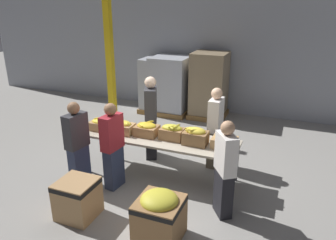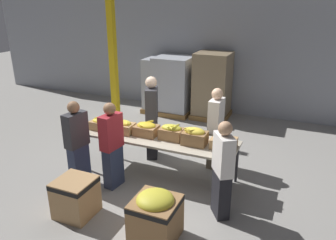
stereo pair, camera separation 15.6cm
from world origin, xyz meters
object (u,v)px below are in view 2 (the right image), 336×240
at_px(banana_box_0, 101,124).
at_px(pallet_stack_2, 174,86).
at_px(donation_bin_1, 156,215).
at_px(support_pillar, 112,46).
at_px(volunteer_4, 152,118).
at_px(volunteer_2, 215,129).
at_px(volunteer_3, 77,144).
at_px(banana_box_5, 224,142).
at_px(banana_box_1, 123,127).
at_px(banana_box_2, 146,129).
at_px(banana_box_4, 195,136).
at_px(pallet_stack_0, 162,86).
at_px(volunteer_1, 112,146).
at_px(pallet_stack_1, 212,86).
at_px(volunteer_0, 222,171).
at_px(banana_box_3, 172,132).
at_px(sorting_table, 160,140).
at_px(donation_bin_0, 76,196).

relative_size(banana_box_0, pallet_stack_2, 0.25).
xyz_separation_m(donation_bin_1, support_pillar, (-2.91, 3.69, 1.62)).
xyz_separation_m(volunteer_4, support_pillar, (-1.78, 1.45, 1.15)).
relative_size(volunteer_2, volunteer_3, 1.03).
bearing_deg(banana_box_5, banana_box_1, -177.16).
relative_size(banana_box_2, banana_box_4, 0.99).
distance_m(banana_box_0, support_pillar, 2.72).
xyz_separation_m(banana_box_0, pallet_stack_0, (-0.34, 3.54, -0.14)).
relative_size(pallet_stack_0, pallet_stack_2, 0.96).
height_order(banana_box_2, volunteer_1, volunteer_1).
height_order(banana_box_1, pallet_stack_2, pallet_stack_2).
distance_m(banana_box_1, banana_box_5, 1.87).
xyz_separation_m(banana_box_0, volunteer_2, (1.98, 0.88, -0.11)).
bearing_deg(banana_box_2, pallet_stack_1, 86.52).
xyz_separation_m(volunteer_0, pallet_stack_0, (-2.85, 4.13, 0.00)).
height_order(banana_box_0, banana_box_3, banana_box_3).
height_order(volunteer_0, pallet_stack_0, pallet_stack_0).
relative_size(banana_box_2, volunteer_0, 0.27).
height_order(sorting_table, banana_box_5, banana_box_5).
bearing_deg(banana_box_1, pallet_stack_2, 97.07).
distance_m(volunteer_0, donation_bin_0, 2.24).
relative_size(banana_box_1, donation_bin_1, 0.57).
height_order(support_pillar, pallet_stack_2, support_pillar).
bearing_deg(volunteer_0, banana_box_1, 39.28).
xyz_separation_m(banana_box_3, volunteer_3, (-1.44, -0.78, -0.17)).
bearing_deg(support_pillar, volunteer_0, -38.19).
height_order(support_pillar, pallet_stack_1, support_pillar).
xyz_separation_m(banana_box_3, pallet_stack_2, (-1.38, 3.47, -0.13)).
bearing_deg(banana_box_4, pallet_stack_0, 122.14).
distance_m(donation_bin_0, pallet_stack_0, 5.08).
bearing_deg(donation_bin_0, donation_bin_1, -0.00).
height_order(banana_box_3, banana_box_4, banana_box_4).
distance_m(banana_box_3, volunteer_3, 1.65).
bearing_deg(donation_bin_1, banana_box_0, 141.35).
xyz_separation_m(banana_box_3, volunteer_1, (-0.84, -0.62, -0.16)).
height_order(banana_box_3, donation_bin_1, banana_box_3).
bearing_deg(pallet_stack_2, banana_box_0, -90.43).
relative_size(banana_box_5, support_pillar, 0.10).
relative_size(sorting_table, volunteer_2, 1.76).
distance_m(sorting_table, banana_box_5, 1.17).
relative_size(banana_box_2, volunteer_4, 0.24).
relative_size(banana_box_2, banana_box_5, 1.00).
bearing_deg(sorting_table, pallet_stack_0, 113.81).
xyz_separation_m(banana_box_2, volunteer_3, (-0.95, -0.77, -0.15)).
bearing_deg(donation_bin_0, pallet_stack_0, 99.38).
relative_size(banana_box_1, volunteer_0, 0.27).
xyz_separation_m(banana_box_3, volunteer_0, (1.10, -0.69, -0.17)).
xyz_separation_m(volunteer_3, donation_bin_1, (1.86, -0.77, -0.38)).
xyz_separation_m(volunteer_2, volunteer_3, (-2.02, -1.56, -0.03)).
bearing_deg(banana_box_4, banana_box_3, 174.77).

